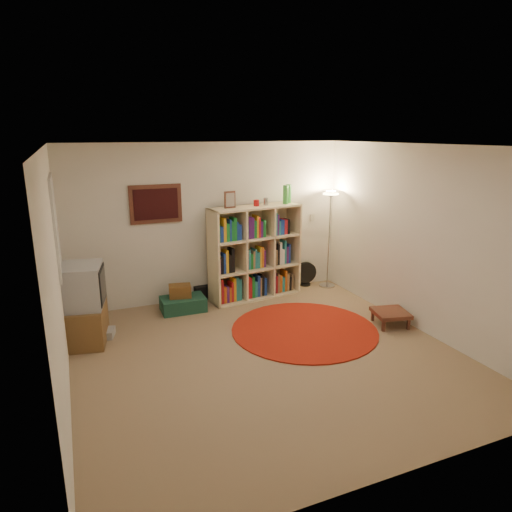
{
  "coord_description": "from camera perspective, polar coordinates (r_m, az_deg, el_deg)",
  "views": [
    {
      "loc": [
        -2.08,
        -4.62,
        2.64
      ],
      "look_at": [
        0.1,
        0.6,
        1.1
      ],
      "focal_mm": 32.0,
      "sensor_mm": 36.0,
      "label": 1
    }
  ],
  "objects": [
    {
      "name": "suitcase",
      "position": [
        7.08,
        -9.1,
        -5.94
      ],
      "size": [
        0.67,
        0.44,
        0.21
      ],
      "rotation": [
        0.0,
        0.0,
        -0.03
      ],
      "color": "#163E2E",
      "rests_on": "ground"
    },
    {
      "name": "room",
      "position": [
        5.28,
        0.75,
        0.06
      ],
      "size": [
        4.54,
        4.54,
        2.54
      ],
      "color": "#8B6F51",
      "rests_on": "ground"
    },
    {
      "name": "tv_stand",
      "position": [
        6.25,
        -20.71,
        -5.82
      ],
      "size": [
        0.62,
        0.79,
        1.04
      ],
      "rotation": [
        0.0,
        0.0,
        -0.19
      ],
      "color": "brown",
      "rests_on": "ground"
    },
    {
      "name": "paper_towel",
      "position": [
        7.3,
        -3.68,
        -4.97
      ],
      "size": [
        0.12,
        0.12,
        0.25
      ],
      "rotation": [
        0.0,
        0.0,
        -0.02
      ],
      "color": "silver",
      "rests_on": "ground"
    },
    {
      "name": "duffel_bag",
      "position": [
        7.59,
        -6.66,
        -4.36
      ],
      "size": [
        0.35,
        0.3,
        0.22
      ],
      "rotation": [
        0.0,
        0.0,
        0.11
      ],
      "color": "black",
      "rests_on": "ground"
    },
    {
      "name": "floor_lamp",
      "position": [
        7.86,
        9.27,
        6.01
      ],
      "size": [
        0.4,
        0.4,
        1.7
      ],
      "rotation": [
        0.0,
        0.0,
        0.27
      ],
      "color": "#B1B2B6",
      "rests_on": "ground"
    },
    {
      "name": "side_table",
      "position": [
        6.74,
        16.48,
        -6.89
      ],
      "size": [
        0.55,
        0.55,
        0.21
      ],
      "rotation": [
        0.0,
        0.0,
        -0.23
      ],
      "color": "#4B241A",
      "rests_on": "ground"
    },
    {
      "name": "bookshelf",
      "position": [
        7.38,
        -0.29,
        0.24
      ],
      "size": [
        1.56,
        0.62,
        1.82
      ],
      "rotation": [
        0.0,
        0.0,
        0.12
      ],
      "color": "#F9DEA6",
      "rests_on": "ground"
    },
    {
      "name": "red_rug",
      "position": [
        6.41,
        6.06,
        -9.12
      ],
      "size": [
        2.01,
        2.01,
        0.02
      ],
      "color": "maroon",
      "rests_on": "ground"
    },
    {
      "name": "wicker_basket",
      "position": [
        7.05,
        -9.48,
        -4.34
      ],
      "size": [
        0.36,
        0.29,
        0.19
      ],
      "rotation": [
        0.0,
        0.0,
        -0.18
      ],
      "color": "brown",
      "rests_on": "suitcase"
    },
    {
      "name": "dvd_box",
      "position": [
        6.49,
        -18.68,
        -9.14
      ],
      "size": [
        0.37,
        0.33,
        0.1
      ],
      "rotation": [
        0.0,
        0.0,
        -0.28
      ],
      "color": "#A7A7AC",
      "rests_on": "ground"
    },
    {
      "name": "floor_fan",
      "position": [
        8.13,
        6.21,
        -2.22
      ],
      "size": [
        0.38,
        0.22,
        0.43
      ],
      "rotation": [
        0.0,
        0.0,
        -0.1
      ],
      "color": "black",
      "rests_on": "ground"
    }
  ]
}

